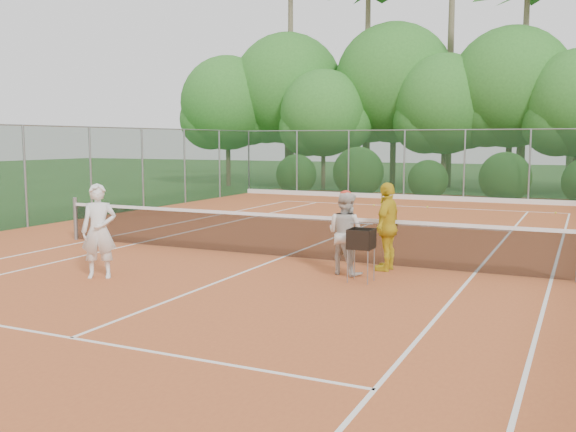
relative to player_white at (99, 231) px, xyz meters
The scene contains 13 objects.
ground 4.10m from the player_white, 56.65° to the left, with size 120.00×120.00×0.00m, color #224A1A.
clay_court 4.10m from the player_white, 56.65° to the left, with size 18.00×36.00×0.02m, color #B55729.
tennis_net 4.02m from the player_white, 56.65° to the left, with size 11.97×0.10×1.10m.
player_white is the anchor object (origin of this frame).
player_center_grp 4.63m from the player_white, 29.16° to the left, with size 0.91×0.80×1.62m.
player_yellow 5.53m from the player_white, 32.40° to the left, with size 1.02×0.43×1.74m, color gold.
ball_hopper 4.86m from the player_white, 20.95° to the left, with size 0.42×0.42×0.97m.
stray_ball_a 15.30m from the player_white, 79.73° to the left, with size 0.07×0.07×0.07m, color #C6E234.
stray_ball_b 14.83m from the player_white, 87.37° to the left, with size 0.07×0.07×0.07m, color #CDE034.
stray_ball_c 16.68m from the player_white, 64.22° to the left, with size 0.07×0.07×0.07m, color #C4D631.
court_markings 4.09m from the player_white, 56.65° to the left, with size 11.03×23.83×0.01m.
fence_back 18.48m from the player_white, 83.16° to the left, with size 18.07×0.07×3.00m.
tropical_treeline 24.21m from the player_white, 81.24° to the left, with size 32.10×8.49×15.03m.
Camera 1 is at (5.99, -12.54, 2.59)m, focal length 40.00 mm.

